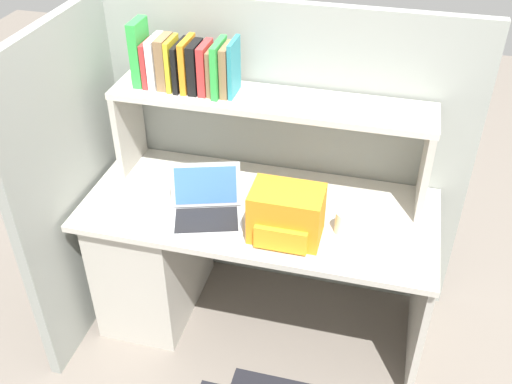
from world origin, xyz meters
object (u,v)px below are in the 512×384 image
(backpack, at_px, (286,215))
(computer_mouse, at_px, (125,196))
(laptop, at_px, (206,207))
(paper_cup, at_px, (344,222))

(backpack, xyz_separation_m, computer_mouse, (-0.77, 0.07, -0.09))
(laptop, relative_size, paper_cup, 3.59)
(computer_mouse, xyz_separation_m, paper_cup, (1.00, 0.02, 0.04))
(backpack, distance_m, computer_mouse, 0.78)
(backpack, height_order, computer_mouse, backpack)
(laptop, bearing_deg, backpack, -6.87)
(laptop, height_order, paper_cup, laptop)
(computer_mouse, distance_m, paper_cup, 1.00)
(laptop, distance_m, computer_mouse, 0.41)
(backpack, relative_size, paper_cup, 2.87)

